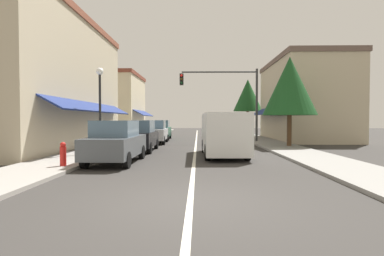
{
  "coord_description": "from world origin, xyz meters",
  "views": [
    {
      "loc": [
        0.18,
        -6.33,
        1.8
      ],
      "look_at": [
        -0.22,
        12.16,
        1.28
      ],
      "focal_mm": 27.43,
      "sensor_mm": 36.0,
      "label": 1
    }
  ],
  "objects_px": {
    "parked_car_nearest_left": "(116,142)",
    "parked_car_third_left": "(155,132)",
    "tree_right_near": "(290,86)",
    "parked_car_second_left": "(139,136)",
    "street_lamp_left_near": "(100,96)",
    "traffic_signal_mast_arm": "(230,91)",
    "tree_right_far": "(248,95)",
    "parked_car_far_left": "(160,130)",
    "van_in_lane": "(223,133)",
    "fire_hydrant": "(63,154)"
  },
  "relations": [
    {
      "from": "tree_right_near",
      "to": "fire_hydrant",
      "type": "height_order",
      "value": "tree_right_near"
    },
    {
      "from": "parked_car_nearest_left",
      "to": "parked_car_third_left",
      "type": "relative_size",
      "value": 0.99
    },
    {
      "from": "parked_car_second_left",
      "to": "tree_right_near",
      "type": "xyz_separation_m",
      "value": [
        9.27,
        2.37,
        3.09
      ]
    },
    {
      "from": "tree_right_near",
      "to": "fire_hydrant",
      "type": "bearing_deg",
      "value": -141.78
    },
    {
      "from": "parked_car_far_left",
      "to": "tree_right_far",
      "type": "xyz_separation_m",
      "value": [
        9.0,
        6.45,
        3.66
      ]
    },
    {
      "from": "parked_car_far_left",
      "to": "van_in_lane",
      "type": "bearing_deg",
      "value": -70.29
    },
    {
      "from": "parked_car_second_left",
      "to": "tree_right_far",
      "type": "bearing_deg",
      "value": 60.66
    },
    {
      "from": "street_lamp_left_near",
      "to": "tree_right_near",
      "type": "height_order",
      "value": "tree_right_near"
    },
    {
      "from": "parked_car_third_left",
      "to": "tree_right_near",
      "type": "height_order",
      "value": "tree_right_near"
    },
    {
      "from": "parked_car_far_left",
      "to": "parked_car_third_left",
      "type": "bearing_deg",
      "value": -89.92
    },
    {
      "from": "parked_car_second_left",
      "to": "parked_car_nearest_left",
      "type": "bearing_deg",
      "value": -91.11
    },
    {
      "from": "tree_right_near",
      "to": "traffic_signal_mast_arm",
      "type": "bearing_deg",
      "value": 129.2
    },
    {
      "from": "van_in_lane",
      "to": "tree_right_near",
      "type": "height_order",
      "value": "tree_right_near"
    },
    {
      "from": "parked_car_second_left",
      "to": "parked_car_third_left",
      "type": "distance_m",
      "value": 5.63
    },
    {
      "from": "van_in_lane",
      "to": "street_lamp_left_near",
      "type": "relative_size",
      "value": 1.18
    },
    {
      "from": "tree_right_near",
      "to": "fire_hydrant",
      "type": "distance_m",
      "value": 14.2
    },
    {
      "from": "parked_car_far_left",
      "to": "tree_right_far",
      "type": "relative_size",
      "value": 0.65
    },
    {
      "from": "parked_car_third_left",
      "to": "tree_right_near",
      "type": "xyz_separation_m",
      "value": [
        9.21,
        -3.26,
        3.09
      ]
    },
    {
      "from": "parked_car_second_left",
      "to": "parked_car_third_left",
      "type": "height_order",
      "value": "same"
    },
    {
      "from": "parked_car_far_left",
      "to": "tree_right_near",
      "type": "height_order",
      "value": "tree_right_near"
    },
    {
      "from": "parked_car_nearest_left",
      "to": "fire_hydrant",
      "type": "relative_size",
      "value": 4.73
    },
    {
      "from": "parked_car_nearest_left",
      "to": "van_in_lane",
      "type": "bearing_deg",
      "value": 28.49
    },
    {
      "from": "tree_right_near",
      "to": "fire_hydrant",
      "type": "relative_size",
      "value": 6.75
    },
    {
      "from": "parked_car_nearest_left",
      "to": "van_in_lane",
      "type": "distance_m",
      "value": 5.28
    },
    {
      "from": "van_in_lane",
      "to": "traffic_signal_mast_arm",
      "type": "bearing_deg",
      "value": 80.53
    },
    {
      "from": "parked_car_third_left",
      "to": "street_lamp_left_near",
      "type": "height_order",
      "value": "street_lamp_left_near"
    },
    {
      "from": "traffic_signal_mast_arm",
      "to": "tree_right_near",
      "type": "distance_m",
      "value": 5.41
    },
    {
      "from": "parked_car_nearest_left",
      "to": "tree_right_near",
      "type": "height_order",
      "value": "tree_right_near"
    },
    {
      "from": "parked_car_far_left",
      "to": "traffic_signal_mast_arm",
      "type": "height_order",
      "value": "traffic_signal_mast_arm"
    },
    {
      "from": "parked_car_third_left",
      "to": "tree_right_near",
      "type": "distance_m",
      "value": 10.25
    },
    {
      "from": "traffic_signal_mast_arm",
      "to": "tree_right_far",
      "type": "height_order",
      "value": "tree_right_far"
    },
    {
      "from": "van_in_lane",
      "to": "traffic_signal_mast_arm",
      "type": "height_order",
      "value": "traffic_signal_mast_arm"
    },
    {
      "from": "parked_car_second_left",
      "to": "tree_right_near",
      "type": "relative_size",
      "value": 0.7
    },
    {
      "from": "parked_car_far_left",
      "to": "parked_car_second_left",
      "type": "bearing_deg",
      "value": -91.17
    },
    {
      "from": "parked_car_third_left",
      "to": "parked_car_far_left",
      "type": "xyz_separation_m",
      "value": [
        -0.12,
        4.26,
        0.0
      ]
    },
    {
      "from": "parked_car_third_left",
      "to": "tree_right_far",
      "type": "distance_m",
      "value": 14.38
    },
    {
      "from": "van_in_lane",
      "to": "tree_right_far",
      "type": "relative_size",
      "value": 0.82
    },
    {
      "from": "parked_car_far_left",
      "to": "traffic_signal_mast_arm",
      "type": "bearing_deg",
      "value": -30.95
    },
    {
      "from": "parked_car_nearest_left",
      "to": "fire_hydrant",
      "type": "bearing_deg",
      "value": -134.53
    },
    {
      "from": "parked_car_second_left",
      "to": "traffic_signal_mast_arm",
      "type": "relative_size",
      "value": 0.67
    },
    {
      "from": "tree_right_far",
      "to": "parked_car_far_left",
      "type": "bearing_deg",
      "value": -144.38
    },
    {
      "from": "street_lamp_left_near",
      "to": "fire_hydrant",
      "type": "bearing_deg",
      "value": -89.38
    },
    {
      "from": "parked_car_third_left",
      "to": "street_lamp_left_near",
      "type": "distance_m",
      "value": 8.05
    },
    {
      "from": "tree_right_near",
      "to": "tree_right_far",
      "type": "xyz_separation_m",
      "value": [
        -0.34,
        13.97,
        0.57
      ]
    },
    {
      "from": "parked_car_second_left",
      "to": "street_lamp_left_near",
      "type": "xyz_separation_m",
      "value": [
        -1.6,
        -1.95,
        2.14
      ]
    },
    {
      "from": "parked_car_nearest_left",
      "to": "parked_car_third_left",
      "type": "xyz_separation_m",
      "value": [
        0.09,
        10.27,
        0.0
      ]
    },
    {
      "from": "parked_car_nearest_left",
      "to": "parked_car_far_left",
      "type": "distance_m",
      "value": 14.53
    },
    {
      "from": "tree_right_far",
      "to": "parked_car_nearest_left",
      "type": "bearing_deg",
      "value": -113.14
    },
    {
      "from": "parked_car_second_left",
      "to": "tree_right_far",
      "type": "relative_size",
      "value": 0.65
    },
    {
      "from": "tree_right_far",
      "to": "parked_car_second_left",
      "type": "bearing_deg",
      "value": -118.66
    }
  ]
}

